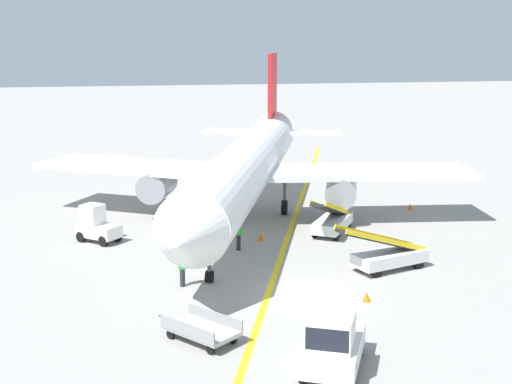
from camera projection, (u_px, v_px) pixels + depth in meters
The scene contains 14 objects.
ground_plane at pixel (312, 297), 31.13m from camera, with size 300.00×300.00×0.00m, color gray.
taxi_line_yellow at pixel (279, 263), 35.85m from camera, with size 0.30×80.00×0.01m, color yellow.
airliner at pixel (247, 166), 43.96m from camera, with size 27.54×34.23×10.10m.
pushback_tug at pixel (332, 344), 23.97m from camera, with size 3.28×4.07×2.20m.
baggage_tug_near_wing at pixel (97, 225), 39.50m from camera, with size 2.65×2.58×2.10m.
belt_loader_forward_hold at pixel (388, 255), 34.65m from camera, with size 5.15×2.75×2.59m.
belt_loader_aft_hold at pixel (332, 221), 41.12m from camera, with size 3.82×4.85×2.59m.
baggage_cart_loaded at pixel (201, 329), 26.46m from camera, with size 2.95×3.46×0.94m.
ground_crew_marshaller at pixel (182, 267), 32.27m from camera, with size 0.36×0.24×1.70m.
ground_crew_wing_walker at pixel (238, 234), 37.85m from camera, with size 0.36×0.24×1.70m.
safety_cone_nose_left at pixel (261, 237), 39.77m from camera, with size 0.36×0.36×0.44m, color orange.
safety_cone_nose_right at pixel (366, 297), 30.53m from camera, with size 0.36×0.36×0.44m, color orange.
safety_cone_wingtip_left at pixel (410, 207), 46.98m from camera, with size 0.36×0.36×0.44m, color orange.
safety_cone_wingtip_right at pixel (195, 224), 42.51m from camera, with size 0.36×0.36×0.44m, color orange.
Camera 1 is at (-8.41, -28.33, 11.12)m, focal length 49.40 mm.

